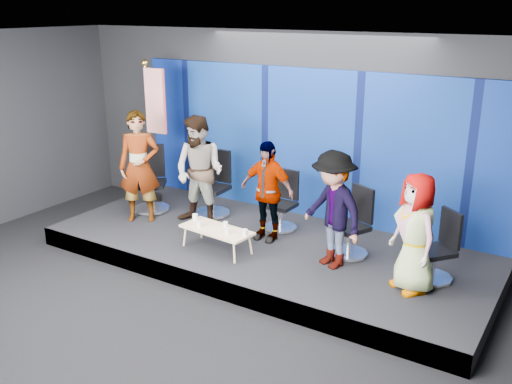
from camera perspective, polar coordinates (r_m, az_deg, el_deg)
ground at (r=7.49m, az=-9.16°, el=-13.46°), size 10.00×10.00×0.00m
room_walls at (r=6.56m, az=-10.23°, el=4.94°), size 10.02×8.02×3.51m
riser at (r=9.20m, az=1.04°, el=-5.84°), size 7.00×3.00×0.30m
backdrop at (r=9.95m, az=5.42°, el=4.76°), size 7.00×0.08×2.60m
chair_a at (r=10.59m, az=-10.47°, el=0.26°), size 0.93×0.93×1.19m
panelist_a at (r=9.97m, az=-11.59°, el=2.49°), size 0.84×0.77×1.93m
chair_b at (r=10.22m, az=-4.26°, el=-0.19°), size 0.69×0.69×1.16m
panelist_b at (r=9.62m, az=-5.67°, el=2.07°), size 0.95×0.76×1.88m
chair_c at (r=9.56m, az=2.63°, el=-1.82°), size 0.57×0.57×1.00m
panelist_c at (r=8.99m, az=1.09°, el=0.12°), size 0.96×0.42×1.62m
chair_d at (r=8.67m, az=9.57°, el=-4.10°), size 0.79×0.79×1.06m
panelist_d at (r=8.10m, az=7.69°, el=-1.77°), size 1.27×1.04×1.71m
chair_e at (r=8.19m, az=17.64°, el=-6.28°), size 0.79×0.79×0.99m
panelist_e at (r=7.64m, az=15.63°, el=-3.98°), size 0.93×0.89×1.61m
coffee_table at (r=8.74m, az=-3.94°, el=-3.85°), size 1.19×0.60×0.35m
mug_a at (r=9.08m, az=-6.11°, el=-2.51°), size 0.08×0.08×0.10m
mug_b at (r=8.81m, az=-5.72°, el=-3.20°), size 0.08×0.08×0.09m
mug_c at (r=8.76m, az=-3.08°, el=-3.26°), size 0.07×0.07×0.09m
mug_d at (r=8.53m, az=-2.90°, el=-3.88°), size 0.07×0.07×0.09m
mug_e at (r=8.44m, az=-1.12°, el=-4.08°), size 0.08×0.08×0.10m
flag_stand at (r=10.73m, az=-10.21°, el=6.19°), size 0.61×0.36×2.68m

